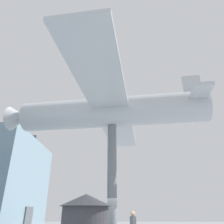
# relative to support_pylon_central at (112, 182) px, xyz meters

# --- Properties ---
(support_pylon_central) EXTENTS (0.53, 0.53, 6.67)m
(support_pylon_central) POSITION_rel_support_pylon_central_xyz_m (0.00, 0.00, 0.00)
(support_pylon_central) COLOR slate
(support_pylon_central) RESTS_ON ground_plane
(suspended_airplane) EXTENTS (15.38, 13.21, 3.11)m
(suspended_airplane) POSITION_rel_support_pylon_central_xyz_m (0.03, 0.26, 4.29)
(suspended_airplane) COLOR #B2B7BC
(suspended_airplane) RESTS_ON support_pylon_central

